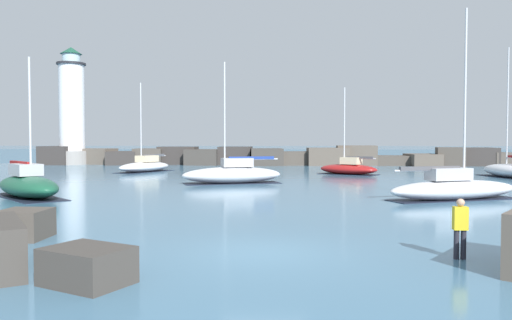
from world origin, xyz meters
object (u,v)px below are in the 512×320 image
Objects in this scene: sailboat_moored_2 at (28,185)px; sailboat_moored_0 at (145,166)px; sailboat_moored_3 at (510,170)px; sailboat_moored_4 at (349,168)px; sailboat_moored_1 at (233,174)px; sailboat_moored_5 at (454,188)px; lighthouse at (72,113)px; person_on_rocks at (460,226)px.

sailboat_moored_0 is at bearing 90.72° from sailboat_moored_2.
sailboat_moored_3 is 1.37× the size of sailboat_moored_4.
sailboat_moored_5 is (12.88, -9.27, -0.06)m from sailboat_moored_1.
sailboat_moored_4 is at bearing -7.06° from sailboat_moored_0.
sailboat_moored_3 is at bearing 27.76° from sailboat_moored_2.
sailboat_moored_4 is at bearing -26.45° from lighthouse.
sailboat_moored_5 is (23.31, -22.15, 0.04)m from sailboat_moored_0.
sailboat_moored_3 is (22.80, 7.49, -0.09)m from sailboat_moored_1.
sailboat_moored_4 reaches higher than person_on_rocks.
sailboat_moored_0 is 5.55× the size of person_on_rocks.
person_on_rocks is (18.92, -13.01, 0.20)m from sailboat_moored_2.
person_on_rocks is (19.21, -35.74, 0.29)m from sailboat_moored_0.
sailboat_moored_4 is at bearing 88.66° from person_on_rocks.
lighthouse is 38.57m from sailboat_moored_4.
lighthouse reaches higher than sailboat_moored_4.
sailboat_moored_3 reaches higher than sailboat_moored_4.
sailboat_moored_1 is 5.53× the size of person_on_rocks.
lighthouse is at bearing 111.14° from sailboat_moored_2.
lighthouse is 2.01× the size of sailboat_moored_2.
lighthouse is 1.73× the size of sailboat_moored_0.
lighthouse is at bearing 131.88° from sailboat_moored_1.
lighthouse reaches higher than sailboat_moored_5.
lighthouse is 51.70m from sailboat_moored_3.
sailboat_moored_2 reaches higher than person_on_rocks.
sailboat_moored_3 reaches higher than person_on_rocks.
sailboat_moored_4 is (9.55, 10.41, -0.11)m from sailboat_moored_1.
person_on_rocks is (33.31, -50.22, -5.85)m from lighthouse.
sailboat_moored_4 is (-13.25, 2.92, -0.03)m from sailboat_moored_3.
sailboat_moored_1 is 24.48m from person_on_rocks.
sailboat_moored_3 is (32.95, 17.34, -0.08)m from sailboat_moored_2.
lighthouse is at bearing 153.55° from sailboat_moored_4.
sailboat_moored_0 is (14.10, -14.48, -6.14)m from lighthouse.
lighthouse is 37.25m from sailboat_moored_1.
sailboat_moored_3 is at bearing -12.42° from sailboat_moored_4.
sailboat_moored_1 is at bearing 44.15° from sailboat_moored_2.
sailboat_moored_1 is 14.14m from sailboat_moored_2.
sailboat_moored_2 is at bearing -135.85° from sailboat_moored_1.
sailboat_moored_3 is 1.10× the size of sailboat_moored_5.
sailboat_moored_1 is 1.16× the size of sailboat_moored_2.
sailboat_moored_4 is at bearing 167.58° from sailboat_moored_3.
sailboat_moored_5 is at bearing -80.40° from sailboat_moored_4.
sailboat_moored_3 is 19.48m from sailboat_moored_5.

